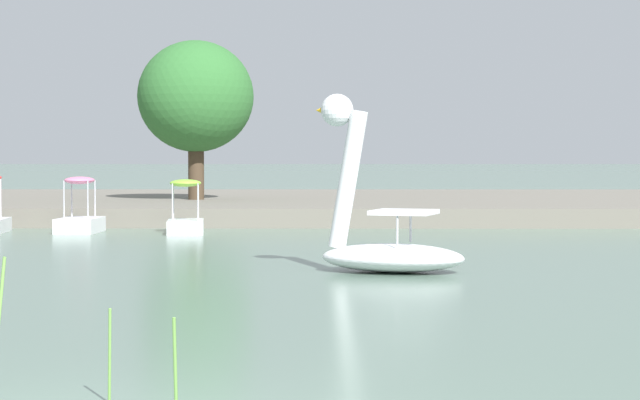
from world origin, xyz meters
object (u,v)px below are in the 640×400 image
at_px(pedal_boat_lime, 186,217).
at_px(tree_broadleaf_right, 196,97).
at_px(swan_boat, 383,235).
at_px(pedal_boat_pink, 80,217).

distance_m(pedal_boat_lime, tree_broadleaf_right, 9.97).
bearing_deg(pedal_boat_lime, swan_boat, -65.78).
height_order(swan_boat, tree_broadleaf_right, tree_broadleaf_right).
distance_m(swan_boat, pedal_boat_pink, 13.52).
height_order(swan_boat, pedal_boat_pink, swan_boat).
xyz_separation_m(pedal_boat_lime, tree_broadleaf_right, (-0.74, 9.26, 3.61)).
bearing_deg(tree_broadleaf_right, pedal_boat_lime, -85.44).
bearing_deg(tree_broadleaf_right, swan_boat, -74.46).
bearing_deg(pedal_boat_pink, swan_boat, -55.22).
xyz_separation_m(pedal_boat_lime, pedal_boat_pink, (-2.90, 0.40, -0.00)).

